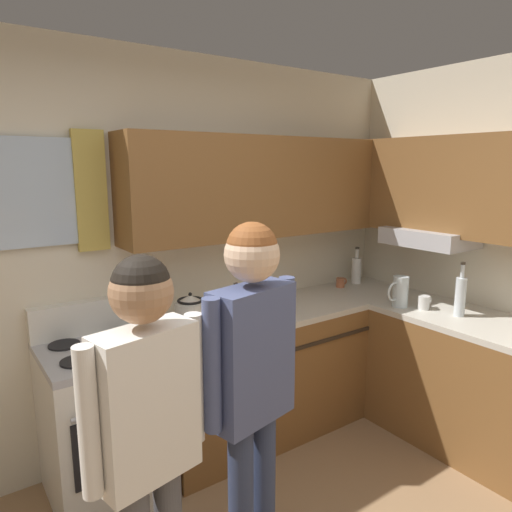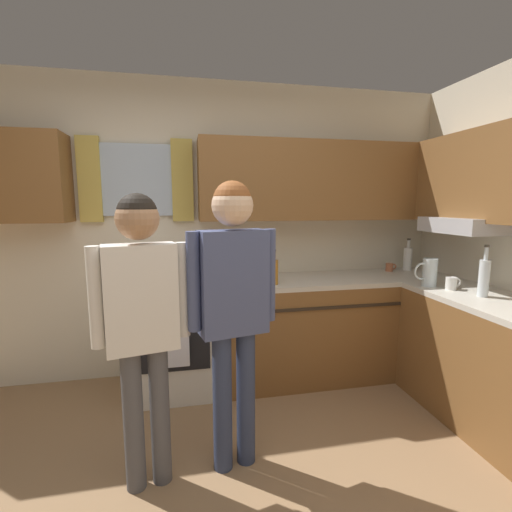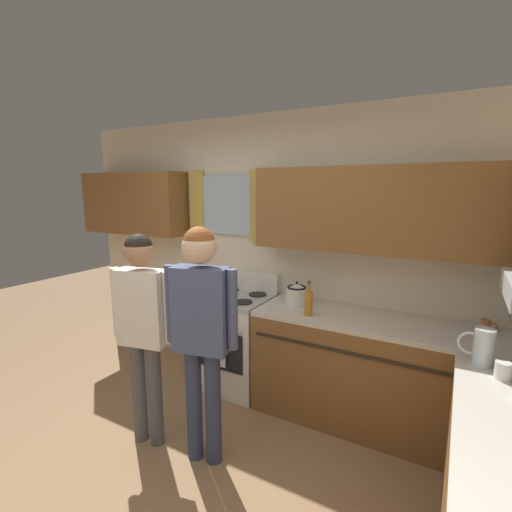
{
  "view_description": "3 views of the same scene",
  "coord_description": "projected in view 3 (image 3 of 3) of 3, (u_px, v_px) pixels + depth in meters",
  "views": [
    {
      "loc": [
        -0.86,
        -0.95,
        1.89
      ],
      "look_at": [
        0.56,
        1.07,
        1.41
      ],
      "focal_mm": 32.61,
      "sensor_mm": 36.0,
      "label": 1
    },
    {
      "loc": [
        -0.09,
        -1.38,
        1.55
      ],
      "look_at": [
        0.33,
        0.67,
        1.24
      ],
      "focal_mm": 25.12,
      "sensor_mm": 36.0,
      "label": 2
    },
    {
      "loc": [
        1.64,
        -1.31,
        1.91
      ],
      "look_at": [
        0.34,
        1.01,
        1.42
      ],
      "focal_mm": 25.82,
      "sensor_mm": 36.0,
      "label": 3
    }
  ],
  "objects": [
    {
      "name": "adult_left",
      "position": [
        142.0,
        315.0,
        2.65
      ],
      "size": [
        0.49,
        0.22,
        1.6
      ],
      "color": "#4C4C51",
      "rests_on": "ground"
    },
    {
      "name": "back_wall_unit",
      "position": [
        270.0,
        234.0,
        3.53
      ],
      "size": [
        4.6,
        0.42,
        2.6
      ],
      "color": "beige",
      "rests_on": "ground"
    },
    {
      "name": "stovetop_kettle",
      "position": [
        297.0,
        294.0,
        3.25
      ],
      "size": [
        0.27,
        0.2,
        0.21
      ],
      "color": "silver",
      "rests_on": "kitchen_counter_run"
    },
    {
      "name": "bottle_oil_amber",
      "position": [
        309.0,
        302.0,
        2.96
      ],
      "size": [
        0.06,
        0.06,
        0.29
      ],
      "color": "#B27223",
      "rests_on": "kitchen_counter_run"
    },
    {
      "name": "adult_in_plaid",
      "position": [
        201.0,
        319.0,
        2.46
      ],
      "size": [
        0.51,
        0.24,
        1.67
      ],
      "color": "#2D3856",
      "rests_on": "ground"
    },
    {
      "name": "stove_oven",
      "position": [
        237.0,
        339.0,
        3.58
      ],
      "size": [
        0.63,
        0.67,
        1.1
      ],
      "color": "silver",
      "rests_on": "ground"
    },
    {
      "name": "mug_ceramic_white",
      "position": [
        504.0,
        371.0,
        1.97
      ],
      "size": [
        0.13,
        0.08,
        0.09
      ],
      "color": "white",
      "rests_on": "kitchen_counter_run"
    },
    {
      "name": "cup_terracotta",
      "position": [
        486.0,
        325.0,
        2.65
      ],
      "size": [
        0.11,
        0.07,
        0.08
      ],
      "color": "#B76642",
      "rests_on": "kitchen_counter_run"
    },
    {
      "name": "ground_plane",
      "position": [
        128.0,
        504.0,
        2.26
      ],
      "size": [
        12.0,
        12.0,
        0.0
      ],
      "primitive_type": "plane",
      "color": "#93704C"
    },
    {
      "name": "water_pitcher",
      "position": [
        482.0,
        347.0,
        2.13
      ],
      "size": [
        0.19,
        0.11,
        0.22
      ],
      "color": "silver",
      "rests_on": "kitchen_counter_run"
    },
    {
      "name": "kitchen_counter_run",
      "position": [
        426.0,
        420.0,
        2.36
      ],
      "size": [
        2.14,
        2.19,
        0.9
      ],
      "color": "brown",
      "rests_on": "ground"
    }
  ]
}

